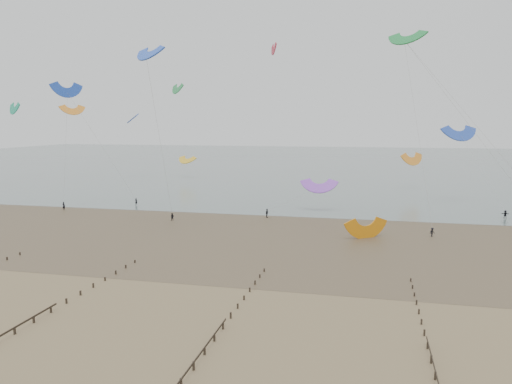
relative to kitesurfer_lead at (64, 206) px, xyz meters
The scene contains 6 objects.
ground 67.16m from the kitesurfer_lead, 44.17° to the right, with size 500.00×500.00×0.00m, color brown.
sea_and_shore 45.80m from the kitesurfer_lead, 15.70° to the right, with size 500.00×665.00×0.03m.
kitesurfer_lead is the anchor object (origin of this frame).
kitesurfers 76.37m from the kitesurfer_lead, ahead, with size 115.72×21.03×1.80m.
grounded_kite 65.93m from the kitesurfer_lead, 11.11° to the right, with size 6.76×3.54×5.15m, color orange, non-canonical shape.
kites_airborne 62.02m from the kitesurfer_lead, 51.74° to the left, with size 241.64×109.94×44.43m.
Camera 1 is at (16.76, -48.50, 18.92)m, focal length 35.00 mm.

